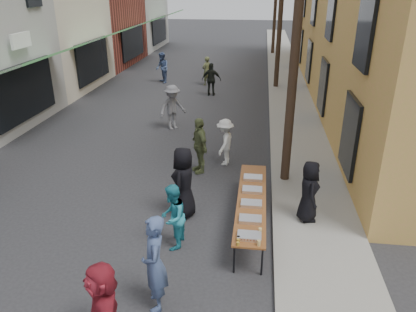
% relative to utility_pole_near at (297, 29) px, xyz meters
% --- Properties ---
extents(ground, '(120.00, 120.00, 0.00)m').
position_rel_utility_pole_near_xyz_m(ground, '(-4.30, -3.00, -4.50)').
color(ground, '#28282B').
rests_on(ground, ground).
extents(sidewalk, '(2.20, 60.00, 0.10)m').
position_rel_utility_pole_near_xyz_m(sidewalk, '(0.70, 12.00, -4.45)').
color(sidewalk, gray).
rests_on(sidewalk, ground).
extents(storefront_row, '(8.00, 37.00, 9.00)m').
position_rel_utility_pole_near_xyz_m(storefront_row, '(-14.30, 11.96, -0.38)').
color(storefront_row, maroon).
rests_on(storefront_row, ground).
extents(utility_pole_near, '(0.26, 0.26, 9.00)m').
position_rel_utility_pole_near_xyz_m(utility_pole_near, '(0.00, 0.00, 0.00)').
color(utility_pole_near, '#2D2116').
rests_on(utility_pole_near, ground).
extents(utility_pole_mid, '(0.26, 0.26, 9.00)m').
position_rel_utility_pole_near_xyz_m(utility_pole_mid, '(0.00, 12.00, 0.00)').
color(utility_pole_mid, '#2D2116').
rests_on(utility_pole_mid, ground).
extents(serving_table, '(0.70, 4.00, 0.75)m').
position_rel_utility_pole_near_xyz_m(serving_table, '(-0.95, -2.60, -3.79)').
color(serving_table, brown).
rests_on(serving_table, ground).
extents(catering_tray_sausage, '(0.50, 0.33, 0.08)m').
position_rel_utility_pole_near_xyz_m(catering_tray_sausage, '(-0.95, -4.25, -3.71)').
color(catering_tray_sausage, maroon).
rests_on(catering_tray_sausage, serving_table).
extents(catering_tray_foil_b, '(0.50, 0.33, 0.08)m').
position_rel_utility_pole_near_xyz_m(catering_tray_foil_b, '(-0.95, -3.60, -3.71)').
color(catering_tray_foil_b, '#B2B2B7').
rests_on(catering_tray_foil_b, serving_table).
extents(catering_tray_buns, '(0.50, 0.33, 0.08)m').
position_rel_utility_pole_near_xyz_m(catering_tray_buns, '(-0.95, -2.90, -3.71)').
color(catering_tray_buns, tan).
rests_on(catering_tray_buns, serving_table).
extents(catering_tray_foil_d, '(0.50, 0.33, 0.08)m').
position_rel_utility_pole_near_xyz_m(catering_tray_foil_d, '(-0.95, -2.20, -3.71)').
color(catering_tray_foil_d, '#B2B2B7').
rests_on(catering_tray_foil_d, serving_table).
extents(catering_tray_buns_end, '(0.50, 0.33, 0.08)m').
position_rel_utility_pole_near_xyz_m(catering_tray_buns_end, '(-0.95, -1.50, -3.71)').
color(catering_tray_buns_end, tan).
rests_on(catering_tray_buns_end, serving_table).
extents(condiment_jar_a, '(0.07, 0.07, 0.08)m').
position_rel_utility_pole_near_xyz_m(condiment_jar_a, '(-1.17, -4.55, -3.71)').
color(condiment_jar_a, '#A57F26').
rests_on(condiment_jar_a, serving_table).
extents(condiment_jar_b, '(0.07, 0.07, 0.08)m').
position_rel_utility_pole_near_xyz_m(condiment_jar_b, '(-1.17, -4.45, -3.71)').
color(condiment_jar_b, '#A57F26').
rests_on(condiment_jar_b, serving_table).
extents(condiment_jar_c, '(0.07, 0.07, 0.08)m').
position_rel_utility_pole_near_xyz_m(condiment_jar_c, '(-1.17, -4.35, -3.71)').
color(condiment_jar_c, '#A57F26').
rests_on(condiment_jar_c, serving_table).
extents(cup_stack, '(0.08, 0.08, 0.12)m').
position_rel_utility_pole_near_xyz_m(cup_stack, '(-0.75, -4.50, -3.69)').
color(cup_stack, tan).
rests_on(cup_stack, serving_table).
extents(guest_front_a, '(0.76, 1.02, 1.90)m').
position_rel_utility_pole_near_xyz_m(guest_front_a, '(-2.70, -2.32, -3.55)').
color(guest_front_a, black).
rests_on(guest_front_a, ground).
extents(guest_front_b, '(0.64, 0.80, 1.92)m').
position_rel_utility_pole_near_xyz_m(guest_front_b, '(-2.63, -5.59, -3.54)').
color(guest_front_b, '#425580').
rests_on(guest_front_b, ground).
extents(guest_front_c, '(0.63, 0.79, 1.57)m').
position_rel_utility_pole_near_xyz_m(guest_front_c, '(-2.70, -3.71, -3.72)').
color(guest_front_c, teal).
rests_on(guest_front_c, ground).
extents(guest_front_d, '(0.76, 1.11, 1.57)m').
position_rel_utility_pole_near_xyz_m(guest_front_d, '(-1.95, 1.05, -3.71)').
color(guest_front_d, silver).
rests_on(guest_front_d, ground).
extents(guest_front_e, '(0.90, 1.14, 1.81)m').
position_rel_utility_pole_near_xyz_m(guest_front_e, '(-2.70, 0.36, -3.59)').
color(guest_front_e, '#586339').
rests_on(guest_front_e, ground).
extents(guest_queue_back, '(1.22, 1.66, 1.74)m').
position_rel_utility_pole_near_xyz_m(guest_queue_back, '(-3.17, -6.69, -3.63)').
color(guest_queue_back, '#A02331').
rests_on(guest_queue_back, ground).
extents(server, '(0.59, 0.83, 1.59)m').
position_rel_utility_pole_near_xyz_m(server, '(0.44, -2.28, -3.61)').
color(server, black).
rests_on(server, sidewalk).
extents(passerby_left, '(1.34, 1.32, 1.85)m').
position_rel_utility_pole_near_xyz_m(passerby_left, '(-4.41, 4.31, -3.58)').
color(passerby_left, slate).
rests_on(passerby_left, ground).
extents(passerby_mid, '(1.02, 0.43, 1.73)m').
position_rel_utility_pole_near_xyz_m(passerby_mid, '(-3.48, 9.86, -3.63)').
color(passerby_mid, black).
rests_on(passerby_mid, ground).
extents(passerby_right, '(0.69, 0.72, 1.66)m').
position_rel_utility_pole_near_xyz_m(passerby_right, '(-4.06, 12.22, -3.67)').
color(passerby_right, '#596138').
rests_on(passerby_right, ground).
extents(passerby_far, '(1.04, 1.11, 1.81)m').
position_rel_utility_pole_near_xyz_m(passerby_far, '(-6.77, 12.44, -3.59)').
color(passerby_far, '#475C8A').
rests_on(passerby_far, ground).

